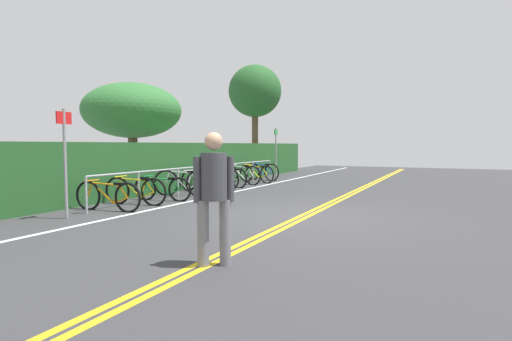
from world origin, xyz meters
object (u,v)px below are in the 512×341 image
Objects in this scene: bike_rack at (208,171)px; bicycle_4 at (199,182)px; sign_post_near at (65,153)px; tree_mid at (132,111)px; bicycle_1 at (135,191)px; bicycle_3 at (182,183)px; sign_post_far at (276,148)px; pedestrian at (214,190)px; bicycle_7 at (241,175)px; bicycle_5 at (215,178)px; tree_far_right at (255,92)px; bicycle_9 at (262,172)px; bicycle_2 at (162,189)px; bicycle_0 at (108,196)px; bicycle_6 at (227,177)px; bicycle_8 at (256,174)px.

bicycle_4 is at bearing 169.86° from bike_rack.
bicycle_4 is 5.00m from sign_post_near.
tree_mid is (1.09, 3.65, 2.38)m from bicycle_4.
tree_mid is at bearing 32.51° from sign_post_near.
tree_mid is (3.94, 3.72, 2.37)m from bicycle_1.
bicycle_1 is 1.01× the size of bicycle_3.
sign_post_far is at bearing -0.05° from bicycle_1.
bicycle_7 is at bearing 26.20° from pedestrian.
bicycle_4 is 0.93× the size of bicycle_7.
bicycle_1 is at bearing 179.93° from bicycle_5.
tree_far_right is at bearing 39.41° from sign_post_far.
bicycle_5 is 3.86m from bicycle_9.
tree_far_right is at bearing 13.58° from bicycle_2.
bicycle_1 reaches higher than bicycle_0.
bicycle_7 is 1.85m from bicycle_9.
tree_mid reaches higher than bicycle_7.
bicycle_0 is at bearing -178.16° from bicycle_6.
bicycle_3 reaches higher than bicycle_2.
tree_mid reaches higher than sign_post_near.
sign_post_far reaches higher than bicycle_6.
bike_rack is 8.04m from pedestrian.
tree_far_right is (7.14, 2.43, 3.92)m from bicycle_6.
sign_post_far is (4.07, -0.09, 0.99)m from bicycle_6.
bicycle_4 is 1.80m from bicycle_6.
pedestrian is 0.74× the size of sign_post_near.
pedestrian is (-6.28, -4.47, 0.60)m from bicycle_4.
sign_post_far is at bearing -1.33° from bicycle_6.
bicycle_1 is at bearing -178.60° from bicycle_4.
bicycle_4 is at bearing 1.40° from bicycle_1.
bicycle_3 is at bearing 178.76° from bicycle_8.
bicycle_6 is (2.71, 0.07, -0.04)m from bicycle_3.
pedestrian is at bearing -132.24° from tree_mid.
bicycle_7 is at bearing 3.13° from bicycle_5.
bike_rack is 5.61× the size of bicycle_3.
bicycle_8 is 6.99m from tree_far_right.
bike_rack is 1.40m from bicycle_6.
bicycle_6 is 8.50m from tree_far_right.
bike_rack is 2.45m from bicycle_2.
bicycle_7 is (2.88, 0.04, 0.02)m from bicycle_4.
bicycle_5 is at bearing -178.12° from bicycle_9.
tree_mid is 8.09m from tree_far_right.
bicycle_3 is at bearing 1.66° from sign_post_near.
bike_rack is at bearing -99.92° from tree_mid.
bicycle_0 is at bearing 178.98° from bicycle_2.
bicycle_7 is 1.04× the size of bicycle_9.
tree_far_right is at bearing 17.31° from bicycle_5.
bicycle_5 is 0.94m from bicycle_6.
sign_post_near is at bearing -169.31° from tree_far_right.
tree_mid is at bearing 73.31° from bicycle_4.
bicycle_0 is at bearing -179.95° from bicycle_8.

